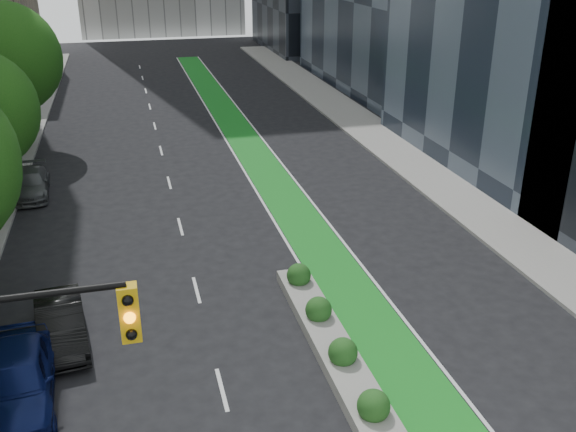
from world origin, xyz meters
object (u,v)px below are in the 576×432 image
parked_car_left_near (17,379)px  parked_car_left_far (30,184)px  median_planter (332,341)px  parked_car_left_mid (61,324)px

parked_car_left_near → parked_car_left_far: parked_car_left_near is taller
parked_car_left_near → parked_car_left_far: 17.16m
median_planter → parked_car_left_near: parked_car_left_near is taller
parked_car_left_far → parked_car_left_near: bearing=-88.1°
parked_car_left_near → parked_car_left_mid: (0.95, 2.87, -0.15)m
median_planter → parked_car_left_near: bearing=-178.6°
median_planter → parked_car_left_near: size_ratio=2.07×
parked_car_left_near → parked_car_left_mid: 3.03m
median_planter → parked_car_left_mid: size_ratio=2.44×
parked_car_left_mid → parked_car_left_far: size_ratio=0.96×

